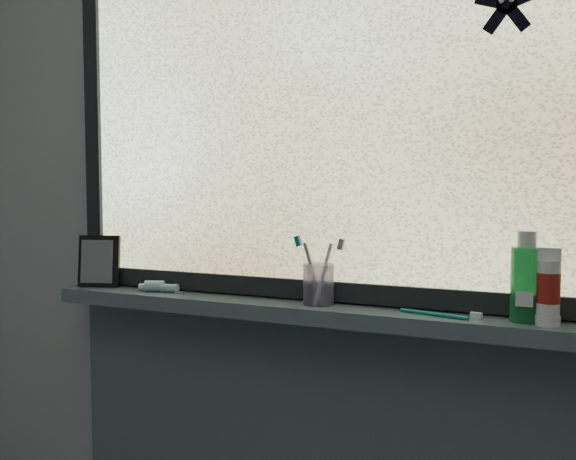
{
  "coord_description": "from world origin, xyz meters",
  "views": [
    {
      "loc": [
        0.56,
        -0.25,
        1.32
      ],
      "look_at": [
        -0.03,
        1.05,
        1.22
      ],
      "focal_mm": 40.0,
      "sensor_mm": 36.0,
      "label": 1
    }
  ],
  "objects_px": {
    "cream_tube": "(549,284)",
    "mouthwash_bottle": "(526,277)",
    "vanity_mirror": "(99,261)",
    "toothbrush_cup": "(318,284)"
  },
  "relations": [
    {
      "from": "toothbrush_cup",
      "to": "cream_tube",
      "type": "xyz_separation_m",
      "value": [
        0.54,
        -0.02,
        0.04
      ]
    },
    {
      "from": "toothbrush_cup",
      "to": "cream_tube",
      "type": "distance_m",
      "value": 0.54
    },
    {
      "from": "cream_tube",
      "to": "toothbrush_cup",
      "type": "bearing_deg",
      "value": 177.76
    },
    {
      "from": "vanity_mirror",
      "to": "cream_tube",
      "type": "distance_m",
      "value": 1.23
    },
    {
      "from": "cream_tube",
      "to": "mouthwash_bottle",
      "type": "bearing_deg",
      "value": 156.22
    },
    {
      "from": "vanity_mirror",
      "to": "cream_tube",
      "type": "relative_size",
      "value": 1.28
    },
    {
      "from": "mouthwash_bottle",
      "to": "cream_tube",
      "type": "relative_size",
      "value": 1.38
    },
    {
      "from": "vanity_mirror",
      "to": "mouthwash_bottle",
      "type": "height_order",
      "value": "mouthwash_bottle"
    },
    {
      "from": "mouthwash_bottle",
      "to": "toothbrush_cup",
      "type": "bearing_deg",
      "value": 179.96
    },
    {
      "from": "vanity_mirror",
      "to": "toothbrush_cup",
      "type": "distance_m",
      "value": 0.7
    }
  ]
}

